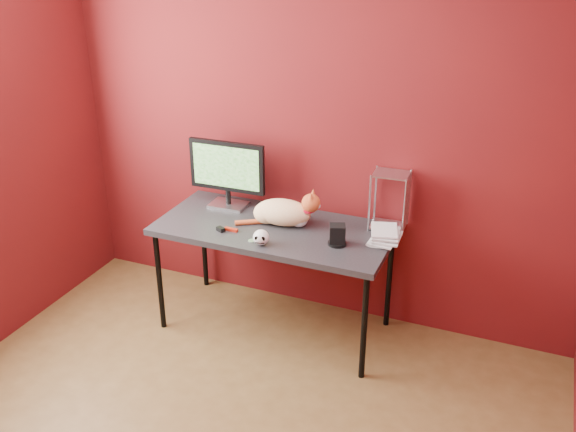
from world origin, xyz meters
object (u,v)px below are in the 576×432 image
at_px(monitor, 227,171).
at_px(cat, 283,212).
at_px(book_stack, 377,174).
at_px(speaker, 337,236).
at_px(skull_mug, 261,237).
at_px(desk, 274,234).

height_order(monitor, cat, monitor).
bearing_deg(book_stack, monitor, 174.22).
bearing_deg(cat, speaker, -25.01).
bearing_deg(skull_mug, cat, 73.35).
xyz_separation_m(desk, skull_mug, (0.03, -0.26, 0.10)).
distance_m(cat, skull_mug, 0.31).
bearing_deg(monitor, desk, -24.83).
height_order(cat, skull_mug, cat).
xyz_separation_m(monitor, speaker, (0.87, -0.26, -0.20)).
bearing_deg(skull_mug, book_stack, 15.02).
relative_size(desk, skull_mug, 14.65).
height_order(monitor, book_stack, book_stack).
xyz_separation_m(skull_mug, speaker, (0.42, 0.17, 0.01)).
distance_m(desk, monitor, 0.55).
relative_size(skull_mug, book_stack, 0.12).
bearing_deg(desk, book_stack, 6.72).
distance_m(skull_mug, speaker, 0.46).
bearing_deg(book_stack, desk, -173.28).
xyz_separation_m(monitor, skull_mug, (0.44, -0.44, -0.21)).
distance_m(speaker, book_stack, 0.44).
distance_m(desk, cat, 0.15).
bearing_deg(speaker, skull_mug, -177.82).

